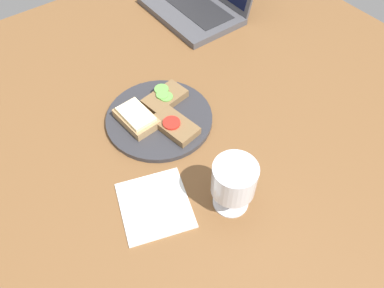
{
  "coord_description": "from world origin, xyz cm",
  "views": [
    {
      "loc": [
        46.37,
        -36.69,
        70.43
      ],
      "look_at": [
        7.46,
        -7.51,
        8.0
      ],
      "focal_mm": 35.0,
      "sensor_mm": 36.0,
      "label": 1
    }
  ],
  "objects_px": {
    "plate": "(159,118)",
    "sandwich_with_cheese": "(136,118)",
    "sandwich_with_tomato": "(175,125)",
    "napkin": "(155,205)",
    "sandwich_with_cucumber": "(165,98)",
    "wine_glass": "(234,181)"
  },
  "relations": [
    {
      "from": "sandwich_with_cucumber",
      "to": "wine_glass",
      "type": "height_order",
      "value": "wine_glass"
    },
    {
      "from": "sandwich_with_cheese",
      "to": "sandwich_with_tomato",
      "type": "bearing_deg",
      "value": 39.95
    },
    {
      "from": "sandwich_with_tomato",
      "to": "sandwich_with_cucumber",
      "type": "relative_size",
      "value": 1.04
    },
    {
      "from": "napkin",
      "to": "plate",
      "type": "bearing_deg",
      "value": 143.94
    },
    {
      "from": "plate",
      "to": "wine_glass",
      "type": "height_order",
      "value": "wine_glass"
    },
    {
      "from": "sandwich_with_cheese",
      "to": "sandwich_with_cucumber",
      "type": "xyz_separation_m",
      "value": [
        -0.02,
        0.09,
        -0.0
      ]
    },
    {
      "from": "napkin",
      "to": "wine_glass",
      "type": "bearing_deg",
      "value": 55.95
    },
    {
      "from": "sandwich_with_cheese",
      "to": "napkin",
      "type": "height_order",
      "value": "sandwich_with_cheese"
    },
    {
      "from": "plate",
      "to": "wine_glass",
      "type": "distance_m",
      "value": 0.28
    },
    {
      "from": "sandwich_with_tomato",
      "to": "sandwich_with_cucumber",
      "type": "height_order",
      "value": "same"
    },
    {
      "from": "sandwich_with_tomato",
      "to": "sandwich_with_cucumber",
      "type": "xyz_separation_m",
      "value": [
        -0.09,
        0.03,
        0.0
      ]
    },
    {
      "from": "sandwich_with_cheese",
      "to": "napkin",
      "type": "bearing_deg",
      "value": -22.72
    },
    {
      "from": "sandwich_with_cheese",
      "to": "sandwich_with_tomato",
      "type": "relative_size",
      "value": 0.92
    },
    {
      "from": "sandwich_with_cheese",
      "to": "sandwich_with_cucumber",
      "type": "distance_m",
      "value": 0.09
    },
    {
      "from": "sandwich_with_cucumber",
      "to": "sandwich_with_cheese",
      "type": "bearing_deg",
      "value": -79.39
    },
    {
      "from": "sandwich_with_cheese",
      "to": "wine_glass",
      "type": "height_order",
      "value": "wine_glass"
    },
    {
      "from": "sandwich_with_cheese",
      "to": "wine_glass",
      "type": "bearing_deg",
      "value": 8.1
    },
    {
      "from": "sandwich_with_tomato",
      "to": "plate",
      "type": "bearing_deg",
      "value": -170.38
    },
    {
      "from": "sandwich_with_cucumber",
      "to": "wine_glass",
      "type": "relative_size",
      "value": 0.92
    },
    {
      "from": "sandwich_with_cheese",
      "to": "napkin",
      "type": "xyz_separation_m",
      "value": [
        0.21,
        -0.09,
        -0.02
      ]
    },
    {
      "from": "plate",
      "to": "napkin",
      "type": "distance_m",
      "value": 0.23
    },
    {
      "from": "plate",
      "to": "sandwich_with_cheese",
      "type": "height_order",
      "value": "sandwich_with_cheese"
    }
  ]
}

